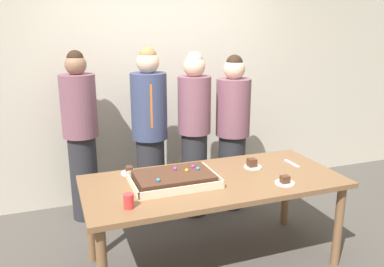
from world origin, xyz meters
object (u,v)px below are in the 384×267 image
Objects in this scene: person_serving_front at (233,131)px; person_green_shirt_behind at (81,135)px; party_table at (214,188)px; cake_server_utensil at (292,163)px; sheet_cake at (174,179)px; person_striped_tie_right at (150,132)px; plated_slice_near_right at (285,181)px; person_left_edge_reaching at (194,132)px; drink_cup_nearest at (129,201)px; plated_slice_near_left at (252,164)px; plated_slice_far_left at (130,172)px.

person_serving_front is 1.55m from person_green_shirt_behind.
party_table is 10.22× the size of cake_server_utensil.
person_striped_tie_right is (0.06, 0.97, 0.12)m from sheet_cake.
person_serving_front is (0.61, 0.93, 0.18)m from party_table.
person_striped_tie_right is at bearing 45.83° from person_green_shirt_behind.
party_table is at bearing 150.22° from plated_slice_near_right.
sheet_cake is 0.98m from person_striped_tie_right.
person_striped_tie_right is 0.45m from person_left_edge_reaching.
drink_cup_nearest is (-1.21, 0.00, 0.03)m from plated_slice_near_right.
plated_slice_far_left is at bearing 167.99° from plated_slice_near_left.
plated_slice_far_left reaches higher than party_table.
plated_slice_far_left is at bearing 169.69° from cake_server_utensil.
plated_slice_far_left is 0.09× the size of person_green_shirt_behind.
person_striped_tie_right reaches higher than plated_slice_near_right.
plated_slice_far_left is 0.75× the size of cake_server_utensil.
party_table is 1.24× the size of person_serving_front.
plated_slice_near_right is 1.24m from plated_slice_far_left.
person_striped_tie_right is at bearing 62.53° from plated_slice_far_left.
person_left_edge_reaching is (0.17, 0.90, 0.22)m from party_table.
person_serving_front is 0.97× the size of person_green_shirt_behind.
cake_server_utensil is (0.79, 0.10, 0.08)m from party_table.
person_serving_front is at bearing 122.71° from person_left_edge_reaching.
drink_cup_nearest reaches higher than plated_slice_far_left.
plated_slice_near_right is (0.06, -0.41, -0.01)m from plated_slice_near_left.
plated_slice_near_left is 1.00× the size of plated_slice_near_right.
person_striped_tie_right is (-0.68, 0.87, 0.13)m from plated_slice_near_left.
plated_slice_near_left is 0.75× the size of cake_server_utensil.
party_table is at bearing 18.27° from person_striped_tie_right.
person_green_shirt_behind is at bearing -104.18° from person_striped_tie_right.
person_green_shirt_behind reaches higher than plated_slice_near_right.
plated_slice_near_right is at bearing 16.65° from person_green_shirt_behind.
person_green_shirt_behind reaches higher than drink_cup_nearest.
person_serving_front is at bearing 83.60° from plated_slice_near_right.
party_table is 13.62× the size of plated_slice_near_left.
person_left_edge_reaching is (-0.44, -0.02, 0.03)m from person_serving_front.
cake_server_utensil is at bearing 52.96° from person_striped_tie_right.
drink_cup_nearest is at bearing -19.63° from person_green_shirt_behind.
plated_slice_near_left is (0.74, 0.11, -0.01)m from sheet_cake.
plated_slice_near_left is at bearing 98.38° from plated_slice_near_right.
drink_cup_nearest is 0.50× the size of cake_server_utensil.
sheet_cake is 0.85m from plated_slice_near_right.
party_table is 0.45m from plated_slice_near_left.
plated_slice_far_left is at bearing -24.95° from person_left_edge_reaching.
sheet_cake is at bearing -176.50° from cake_server_utensil.
plated_slice_near_right is 0.09× the size of person_serving_front.
person_left_edge_reaching reaches higher than party_table.
drink_cup_nearest is (-0.41, -0.30, 0.01)m from sheet_cake.
person_green_shirt_behind is 1.01× the size of person_left_edge_reaching.
sheet_cake is at bearing 174.67° from party_table.
plated_slice_near_left is at bearing 41.65° from person_striped_tie_right.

